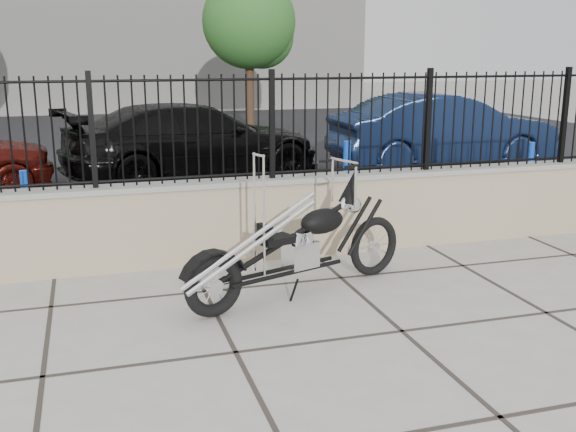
{
  "coord_description": "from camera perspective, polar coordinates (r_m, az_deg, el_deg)",
  "views": [
    {
      "loc": [
        -1.05,
        -5.01,
        2.41
      ],
      "look_at": [
        0.88,
        1.44,
        0.76
      ],
      "focal_mm": 42.0,
      "sensor_mm": 36.0,
      "label": 1
    }
  ],
  "objects": [
    {
      "name": "bollard_b",
      "position": [
        10.92,
        4.98,
        3.71
      ],
      "size": [
        0.16,
        0.16,
        1.01
      ],
      "primitive_type": "cylinder",
      "rotation": [
        0.0,
        0.0,
        0.39
      ],
      "color": "#0E1CD7",
      "rests_on": "ground_plane"
    },
    {
      "name": "tree_right",
      "position": [
        21.67,
        -3.34,
        16.46
      ],
      "size": [
        2.89,
        2.89,
        4.88
      ],
      "rotation": [
        0.0,
        0.0,
        0.24
      ],
      "color": "#382619",
      "rests_on": "ground_plane"
    },
    {
      "name": "chopper_motorcycle",
      "position": [
        6.65,
        0.74,
        -0.59
      ],
      "size": [
        2.52,
        1.26,
        1.51
      ],
      "primitive_type": null,
      "rotation": [
        0.0,
        0.0,
        0.34
      ],
      "color": "black",
      "rests_on": "ground_plane"
    },
    {
      "name": "bollard_c",
      "position": [
        12.02,
        19.76,
        3.69
      ],
      "size": [
        0.14,
        0.14,
        0.93
      ],
      "primitive_type": "cylinder",
      "rotation": [
        0.0,
        0.0,
        -0.29
      ],
      "color": "#0B1DAF",
      "rests_on": "ground_plane"
    },
    {
      "name": "background_building",
      "position": [
        31.57,
        -15.31,
        16.24
      ],
      "size": [
        22.0,
        6.0,
        8.0
      ],
      "primitive_type": "cube",
      "color": "beige",
      "rests_on": "ground_plane"
    },
    {
      "name": "car_black",
      "position": [
        13.11,
        -7.95,
        6.3
      ],
      "size": [
        5.33,
        3.1,
        1.45
      ],
      "primitive_type": "imported",
      "rotation": [
        0.0,
        0.0,
        1.8
      ],
      "color": "black",
      "rests_on": "parking_lot"
    },
    {
      "name": "ground_plane",
      "position": [
        5.66,
        -4.44,
        -11.45
      ],
      "size": [
        90.0,
        90.0,
        0.0
      ],
      "primitive_type": "plane",
      "color": "#99968E",
      "rests_on": "ground"
    },
    {
      "name": "parking_lot",
      "position": [
        17.71,
        -13.12,
        5.63
      ],
      "size": [
        30.0,
        30.0,
        0.0
      ],
      "primitive_type": "plane",
      "color": "black",
      "rests_on": "ground"
    },
    {
      "name": "retaining_wall",
      "position": [
        7.82,
        -8.4,
        -0.62
      ],
      "size": [
        14.0,
        0.36,
        0.96
      ],
      "primitive_type": "cube",
      "color": "gray",
      "rests_on": "ground_plane"
    },
    {
      "name": "bollard_a",
      "position": [
        9.58,
        -21.28,
        1.0
      ],
      "size": [
        0.12,
        0.12,
        0.89
      ],
      "primitive_type": "cylinder",
      "rotation": [
        0.0,
        0.0,
        -0.16
      ],
      "color": "blue",
      "rests_on": "ground_plane"
    },
    {
      "name": "iron_fence",
      "position": [
        7.63,
        -8.69,
        7.25
      ],
      "size": [
        14.0,
        0.08,
        1.2
      ],
      "primitive_type": "cube",
      "color": "black",
      "rests_on": "retaining_wall"
    },
    {
      "name": "car_blue",
      "position": [
        14.58,
        13.02,
        7.03
      ],
      "size": [
        4.72,
        1.67,
        1.55
      ],
      "primitive_type": "imported",
      "rotation": [
        0.0,
        0.0,
        1.57
      ],
      "color": "#0E1A36",
      "rests_on": "parking_lot"
    }
  ]
}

